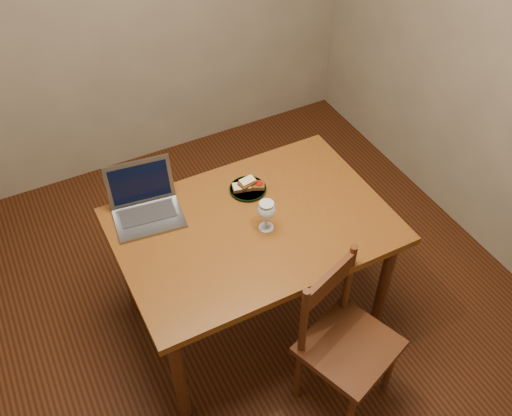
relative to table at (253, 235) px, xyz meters
name	(u,v)px	position (x,y,z in m)	size (l,w,h in m)	color
floor	(238,314)	(-0.08, 0.04, -0.66)	(3.20, 3.20, 0.02)	black
table	(253,235)	(0.00, 0.00, 0.00)	(1.30, 0.90, 0.74)	#53220D
chair	(346,337)	(0.16, -0.60, -0.19)	(0.51, 0.50, 0.43)	#361B0B
plate	(248,189)	(0.08, 0.22, 0.09)	(0.19, 0.19, 0.02)	black
sandwich_cheese	(242,187)	(0.05, 0.23, 0.12)	(0.09, 0.05, 0.03)	#381E0C
sandwich_tomato	(255,185)	(0.12, 0.21, 0.12)	(0.10, 0.06, 0.03)	#381E0C
sandwich_top	(247,182)	(0.08, 0.22, 0.14)	(0.09, 0.05, 0.03)	#381E0C
milk_glass	(266,216)	(0.04, -0.06, 0.17)	(0.09, 0.09, 0.16)	white
laptop	(145,201)	(-0.42, 0.32, 0.15)	(0.36, 0.33, 0.23)	slate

